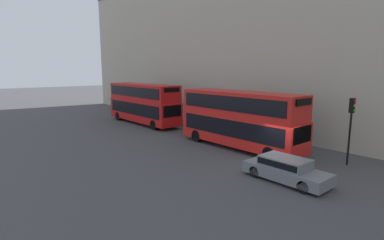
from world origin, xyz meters
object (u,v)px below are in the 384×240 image
bus_second_in_queue (143,102)px  pedestrian (172,118)px  bus_leading (239,117)px  car_dark_sedan (286,169)px  traffic_light (351,118)px

bus_second_in_queue → pedestrian: bus_second_in_queue is taller
bus_leading → pedestrian: size_ratio=6.29×
pedestrian → car_dark_sedan: bearing=-107.2°
bus_leading → car_dark_sedan: bus_leading is taller
bus_leading → bus_second_in_queue: size_ratio=0.96×
car_dark_sedan → traffic_light: bearing=-10.4°
bus_second_in_queue → traffic_light: 21.25m
bus_leading → pedestrian: (2.03, 11.35, -1.63)m
pedestrian → bus_leading: bearing=-100.2°
car_dark_sedan → traffic_light: 6.01m
bus_leading → bus_second_in_queue: 13.92m
bus_second_in_queue → traffic_light: (2.05, -21.15, 0.62)m
bus_leading → traffic_light: bus_leading is taller
bus_leading → traffic_light: size_ratio=2.46×
car_dark_sedan → pedestrian: pedestrian is taller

